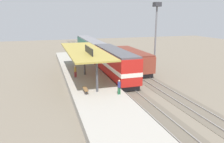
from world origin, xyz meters
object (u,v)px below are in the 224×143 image
locomotive (114,63)px  light_mast (156,23)px  freight_car (132,60)px  passenger_carriage_single (90,48)px  platform_bench (85,89)px  person_waiting (75,71)px  person_walking (119,86)px

locomotive → light_mast: light_mast is taller
locomotive → freight_car: size_ratio=1.20×
passenger_carriage_single → light_mast: 19.17m
platform_bench → passenger_carriage_single: (6.00, 25.62, 0.97)m
platform_bench → person_waiting: 6.88m
freight_car → person_waiting: size_ratio=7.02×
freight_car → locomotive: bearing=-140.9°
locomotive → person_walking: (-2.44, -9.27, -0.56)m
person_walking → freight_car: bearing=61.6°
person_waiting → passenger_carriage_single: bearing=71.8°
platform_bench → person_walking: 3.95m
passenger_carriage_single → freight_car: 14.99m
person_walking → passenger_carriage_single: bearing=84.9°
light_mast → passenger_carriage_single: bearing=115.4°
passenger_carriage_single → person_waiting: size_ratio=11.70×
passenger_carriage_single → person_walking: (-2.44, -27.27, -0.46)m
platform_bench → person_walking: (3.56, -1.65, 0.51)m
platform_bench → freight_car: (10.60, 11.36, 0.63)m
passenger_carriage_single → freight_car: (4.60, -14.26, -0.34)m
locomotive → passenger_carriage_single: 18.00m
passenger_carriage_single → light_mast: (7.80, -16.41, 6.08)m
locomotive → person_walking: 9.61m
person_walking → person_waiting: bearing=113.6°
platform_bench → locomotive: bearing=51.8°
locomotive → platform_bench: bearing=-128.2°
locomotive → passenger_carriage_single: locomotive is taller
locomotive → person_waiting: 6.23m
passenger_carriage_single → person_waiting: passenger_carriage_single is taller
light_mast → person_walking: (-10.24, -10.86, -6.54)m
locomotive → freight_car: 5.94m
person_waiting → person_walking: (3.72, -8.51, 0.00)m
locomotive → freight_car: locomotive is taller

